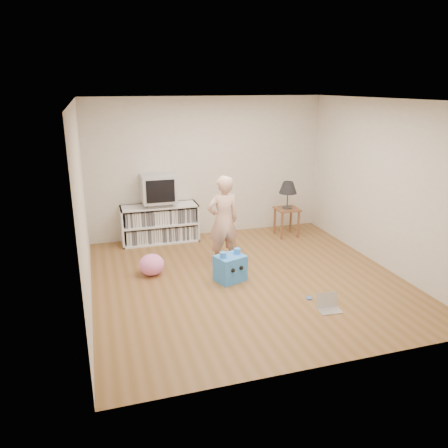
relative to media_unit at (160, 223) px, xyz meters
The scene contains 13 objects.
ground 2.29m from the media_unit, 64.22° to the right, with size 4.50×4.50×0.00m, color brown.
walls 2.45m from the media_unit, 64.22° to the right, with size 4.52×4.52×2.60m.
ceiling 3.19m from the media_unit, 64.22° to the right, with size 4.50×4.50×0.01m, color white.
media_unit is the anchor object (origin of this frame).
dvd_deck 0.39m from the media_unit, 90.00° to the right, with size 0.45×0.35×0.07m, color gray.
crt_tv 0.67m from the media_unit, 90.00° to the right, with size 0.60×0.53×0.50m.
side_table 2.41m from the media_unit, ahead, with size 0.42×0.42×0.55m.
table_lamp 2.48m from the media_unit, ahead, with size 0.34×0.34×0.52m.
person 1.64m from the media_unit, 59.70° to the right, with size 0.53×0.35×1.47m, color beige.
laptop 3.64m from the media_unit, 62.47° to the right, with size 0.31×0.25×0.20m.
playing_cards 3.31m from the media_unit, 61.31° to the right, with size 0.07×0.09×0.02m, color #4769BF.
plush_blue 2.14m from the media_unit, 70.08° to the right, with size 0.50×0.44×0.48m.
plush_pink 1.52m from the media_unit, 103.95° to the right, with size 0.39×0.39×0.33m, color #FF7CC8.
Camera 1 is at (-2.08, -5.64, 2.79)m, focal length 35.00 mm.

